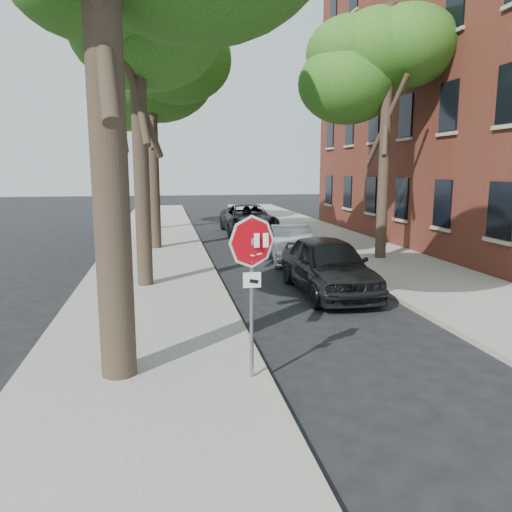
{
  "coord_description": "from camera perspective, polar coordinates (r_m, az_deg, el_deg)",
  "views": [
    {
      "loc": [
        -2.0,
        -7.46,
        3.41
      ],
      "look_at": [
        -0.59,
        0.22,
        2.05
      ],
      "focal_mm": 35.0,
      "sensor_mm": 36.0,
      "label": 1
    }
  ],
  "objects": [
    {
      "name": "tree_far",
      "position": [
        28.83,
        -12.32,
        17.24
      ],
      "size": [
        5.29,
        4.91,
        9.33
      ],
      "color": "black",
      "rests_on": "sidewalk_left"
    },
    {
      "name": "stop_sign",
      "position": [
        7.69,
        -0.48,
        -1.07
      ],
      "size": [
        0.76,
        0.34,
        2.61
      ],
      "color": "gray",
      "rests_on": "sidewalk_left"
    },
    {
      "name": "car_d",
      "position": [
        26.83,
        -0.89,
        4.24
      ],
      "size": [
        2.58,
        5.57,
        1.55
      ],
      "primitive_type": "imported",
      "rotation": [
        0.0,
        0.0,
        -0.0
      ],
      "color": "black",
      "rests_on": "ground"
    },
    {
      "name": "curb_right",
      "position": [
        20.62,
        6.49,
        0.48
      ],
      "size": [
        0.12,
        55.0,
        0.13
      ],
      "primitive_type": "cube",
      "color": "#9E9384",
      "rests_on": "ground"
    },
    {
      "name": "sidewalk_left",
      "position": [
        19.75,
        -11.72,
        -0.09
      ],
      "size": [
        4.0,
        55.0,
        0.12
      ],
      "primitive_type": "cube",
      "color": "gray",
      "rests_on": "ground"
    },
    {
      "name": "tree_mid_b",
      "position": [
        22.07,
        -12.16,
        21.67
      ],
      "size": [
        5.88,
        5.46,
        10.36
      ],
      "color": "black",
      "rests_on": "sidewalk_left"
    },
    {
      "name": "sidewalk_right",
      "position": [
        21.31,
        11.78,
        0.62
      ],
      "size": [
        4.0,
        55.0,
        0.12
      ],
      "primitive_type": "cube",
      "color": "gray",
      "rests_on": "ground"
    },
    {
      "name": "tree_mid_a",
      "position": [
        15.18,
        -13.73,
        25.66
      ],
      "size": [
        5.59,
        5.19,
        9.84
      ],
      "color": "black",
      "rests_on": "sidewalk_left"
    },
    {
      "name": "car_a",
      "position": [
        13.96,
        8.24,
        -1.04
      ],
      "size": [
        1.87,
        4.64,
        1.58
      ],
      "primitive_type": "imported",
      "rotation": [
        0.0,
        0.0,
        0.0
      ],
      "color": "black",
      "rests_on": "ground"
    },
    {
      "name": "ground",
      "position": [
        8.44,
        4.33,
        -13.97
      ],
      "size": [
        120.0,
        120.0,
        0.0
      ],
      "primitive_type": "plane",
      "color": "black",
      "rests_on": "ground"
    },
    {
      "name": "car_b",
      "position": [
        18.57,
        4.04,
        1.35
      ],
      "size": [
        1.95,
        4.19,
        1.33
      ],
      "primitive_type": "imported",
      "rotation": [
        0.0,
        0.0,
        -0.14
      ],
      "color": "#B0B3B8",
      "rests_on": "ground"
    },
    {
      "name": "curb_left",
      "position": [
        19.81,
        -5.78,
        0.11
      ],
      "size": [
        0.12,
        55.0,
        0.13
      ],
      "primitive_type": "cube",
      "color": "#9E9384",
      "rests_on": "ground"
    },
    {
      "name": "tree_right",
      "position": [
        19.67,
        14.7,
        20.72
      ],
      "size": [
        5.29,
        4.91,
        9.33
      ],
      "color": "black",
      "rests_on": "sidewalk_right"
    }
  ]
}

